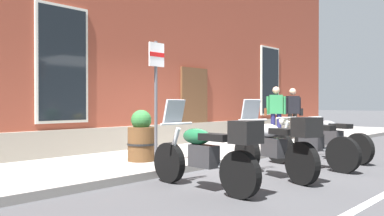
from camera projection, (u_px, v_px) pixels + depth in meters
The scene contains 10 objects.
ground_plane at pixel (228, 165), 8.10m from camera, with size 140.00×140.00×0.00m, color #38383A.
sidewalk at pixel (178, 156), 9.06m from camera, with size 26.98×2.86×0.13m, color gray.
motorcycle_green_touring at pixel (207, 153), 5.66m from camera, with size 0.62×2.10×1.32m.
motorcycle_silver_touring at pixel (276, 145), 6.64m from camera, with size 1.00×2.03×1.34m.
motorcycle_yellow_naked at pixel (308, 143), 7.74m from camera, with size 0.64×2.10×0.98m.
motorcycle_grey_naked at pixel (330, 139), 8.80m from camera, with size 0.91×2.08×0.95m.
pedestrian_striped_shirt at pixel (276, 110), 12.12m from camera, with size 0.44×0.59×1.65m.
pedestrian_dark_jacket at pixel (293, 110), 12.76m from camera, with size 0.60×0.42×1.63m.
parking_sign at pixel (156, 84), 7.34m from camera, with size 0.36×0.07×2.28m.
barrel_planter at pixel (141, 138), 7.77m from camera, with size 0.56×0.56×1.00m.
Camera 1 is at (-6.48, -4.89, 1.25)m, focal length 37.06 mm.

